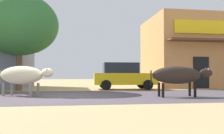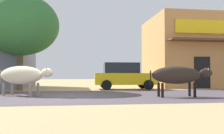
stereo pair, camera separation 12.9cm
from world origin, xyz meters
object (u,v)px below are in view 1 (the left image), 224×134
object	(u,v)px
roadside_tree	(20,25)
cow_far_dark	(178,75)
parked_hatchback_car	(124,76)
pedestrian_by_shop	(173,75)
cow_near_brown	(22,75)

from	to	relation	value
roadside_tree	cow_far_dark	size ratio (longest dim) A/B	2.07
parked_hatchback_car	pedestrian_by_shop	distance (m)	3.46
cow_far_dark	pedestrian_by_shop	bearing A→B (deg)	68.88
cow_far_dark	roadside_tree	bearing A→B (deg)	145.51
roadside_tree	pedestrian_by_shop	size ratio (longest dim) A/B	3.68
roadside_tree	pedestrian_by_shop	world-z (taller)	roadside_tree
roadside_tree	cow_near_brown	size ratio (longest dim) A/B	2.13
roadside_tree	cow_far_dark	bearing A→B (deg)	-34.49
cow_near_brown	cow_far_dark	size ratio (longest dim) A/B	0.97
cow_near_brown	cow_far_dark	bearing A→B (deg)	-11.69
cow_near_brown	cow_far_dark	distance (m)	6.52
cow_far_dark	pedestrian_by_shop	world-z (taller)	pedestrian_by_shop
parked_hatchback_car	roadside_tree	bearing A→B (deg)	-175.91
cow_near_brown	parked_hatchback_car	bearing A→B (deg)	38.35
roadside_tree	parked_hatchback_car	bearing A→B (deg)	4.09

